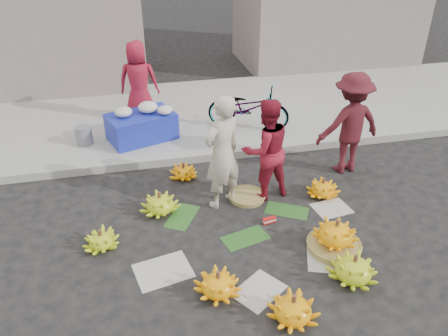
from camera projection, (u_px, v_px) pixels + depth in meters
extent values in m
plane|color=black|center=(248.00, 229.00, 6.35)|extent=(80.00, 80.00, 0.00)
cube|color=#989590|center=(217.00, 154.00, 8.17)|extent=(40.00, 0.25, 0.15)
cube|color=#989590|center=(198.00, 112.00, 9.95)|extent=(40.00, 4.00, 0.12)
cube|color=gray|center=(14.00, 7.00, 10.66)|extent=(6.00, 3.00, 4.00)
cylinder|color=#533121|center=(100.00, 234.00, 5.87)|extent=(0.05, 0.05, 0.12)
cylinder|color=#533121|center=(218.00, 276.00, 5.11)|extent=(0.05, 0.05, 0.12)
cylinder|color=#533121|center=(294.00, 300.00, 4.77)|extent=(0.05, 0.05, 0.12)
cylinder|color=#533121|center=(356.00, 259.00, 5.30)|extent=(0.05, 0.05, 0.12)
cylinder|color=olive|center=(334.00, 246.00, 5.95)|extent=(0.72, 0.72, 0.09)
cylinder|color=#533121|center=(337.00, 224.00, 5.76)|extent=(0.05, 0.05, 0.12)
cylinder|color=#533121|center=(324.00, 182.00, 6.97)|extent=(0.05, 0.05, 0.12)
cylinder|color=#533121|center=(159.00, 196.00, 6.55)|extent=(0.05, 0.05, 0.12)
cylinder|color=#533121|center=(183.00, 167.00, 7.46)|extent=(0.05, 0.05, 0.12)
cylinder|color=olive|center=(247.00, 197.00, 7.01)|extent=(0.67, 0.67, 0.07)
cube|color=red|center=(269.00, 220.00, 6.44)|extent=(0.21, 0.10, 0.08)
imported|color=beige|center=(222.00, 153.00, 6.46)|extent=(0.79, 0.70, 1.80)
imported|color=#A91A2C|center=(266.00, 150.00, 6.72)|extent=(0.91, 0.77, 1.65)
imported|color=maroon|center=(350.00, 124.00, 7.39)|extent=(1.21, 0.77, 1.78)
cube|color=#1924A7|center=(142.00, 127.00, 8.51)|extent=(1.43, 1.14, 0.52)
ellipsoid|color=silver|center=(123.00, 112.00, 8.24)|extent=(0.33, 0.33, 0.18)
ellipsoid|color=silver|center=(148.00, 108.00, 8.41)|extent=(0.37, 0.37, 0.21)
ellipsoid|color=silver|center=(165.00, 110.00, 8.35)|extent=(0.29, 0.29, 0.16)
cylinder|color=slate|center=(84.00, 135.00, 8.37)|extent=(0.31, 0.31, 0.35)
imported|color=#A91A2C|center=(139.00, 82.00, 9.06)|extent=(0.91, 0.68, 1.68)
imported|color=gray|center=(248.00, 108.00, 8.87)|extent=(1.21, 1.76, 0.88)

